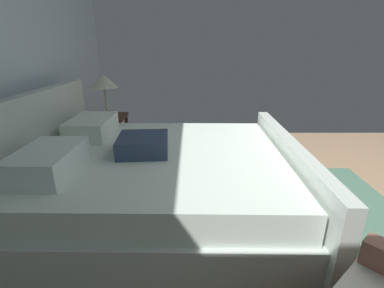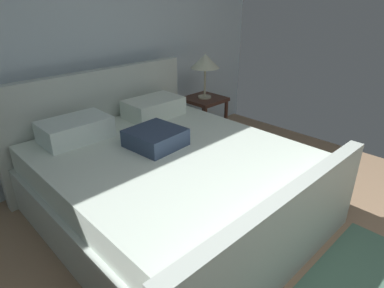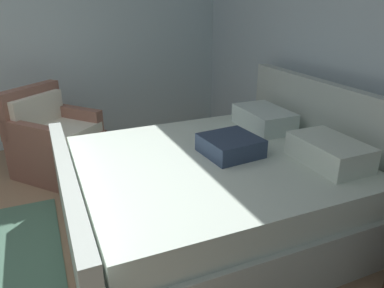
# 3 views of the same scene
# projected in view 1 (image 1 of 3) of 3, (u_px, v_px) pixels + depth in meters

# --- Properties ---
(ground_plane) EXTENTS (4.94, 6.38, 0.02)m
(ground_plane) POSITION_uv_depth(u_px,v_px,m) (376.00, 216.00, 2.50)
(ground_plane) COLOR #9C7C5E
(bed) EXTENTS (2.02, 2.24, 1.10)m
(bed) POSITION_uv_depth(u_px,v_px,m) (158.00, 182.00, 2.37)
(bed) COLOR silver
(bed) RESTS_ON ground
(nightstand_right) EXTENTS (0.44, 0.44, 0.60)m
(nightstand_right) POSITION_uv_depth(u_px,v_px,m) (109.00, 130.00, 3.58)
(nightstand_right) COLOR #46281E
(nightstand_right) RESTS_ON ground
(table_lamp_right) EXTENTS (0.34, 0.34, 0.52)m
(table_lamp_right) POSITION_uv_depth(u_px,v_px,m) (104.00, 82.00, 3.37)
(table_lamp_right) COLOR #B7B293
(table_lamp_right) RESTS_ON nightstand_right
(area_rug) EXTENTS (1.98, 1.07, 0.01)m
(area_rug) POSITION_uv_depth(u_px,v_px,m) (348.00, 214.00, 2.49)
(area_rug) COLOR #4D7560
(area_rug) RESTS_ON ground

